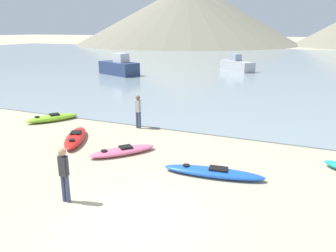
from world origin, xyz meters
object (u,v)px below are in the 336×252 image
(kayak_on_sand_3, at_px, (52,118))
(person_near_waterline, at_px, (138,110))
(kayak_on_sand_2, at_px, (213,172))
(moored_boat_2, at_px, (119,67))
(person_near_foreground, at_px, (64,172))
(kayak_on_sand_4, at_px, (75,137))
(moored_boat_3, at_px, (237,65))
(kayak_on_sand_0, at_px, (122,151))

(kayak_on_sand_3, distance_m, person_near_waterline, 5.01)
(kayak_on_sand_2, relative_size, moored_boat_2, 0.68)
(person_near_foreground, bearing_deg, kayak_on_sand_4, 125.46)
(kayak_on_sand_3, bearing_deg, person_near_foreground, -45.78)
(person_near_foreground, distance_m, moored_boat_3, 32.01)
(kayak_on_sand_4, xyz_separation_m, person_near_waterline, (1.65, 2.84, 0.78))
(moored_boat_2, bearing_deg, person_near_foreground, -62.16)
(kayak_on_sand_3, relative_size, person_near_foreground, 1.63)
(kayak_on_sand_4, xyz_separation_m, person_near_foreground, (3.13, -4.40, 0.76))
(kayak_on_sand_3, bearing_deg, moored_boat_2, 109.60)
(kayak_on_sand_2, bearing_deg, kayak_on_sand_4, 170.49)
(person_near_foreground, distance_m, moored_boat_2, 26.62)
(person_near_foreground, bearing_deg, kayak_on_sand_0, 96.14)
(person_near_waterline, bearing_deg, kayak_on_sand_4, -120.06)
(kayak_on_sand_0, bearing_deg, person_near_foreground, -83.86)
(kayak_on_sand_4, bearing_deg, kayak_on_sand_3, 146.35)
(kayak_on_sand_4, bearing_deg, kayak_on_sand_2, -9.51)
(kayak_on_sand_0, height_order, moored_boat_2, moored_boat_2)
(kayak_on_sand_0, xyz_separation_m, person_near_waterline, (-1.07, 3.39, 0.82))
(kayak_on_sand_4, bearing_deg, kayak_on_sand_0, -11.40)
(kayak_on_sand_0, xyz_separation_m, kayak_on_sand_3, (-5.97, 2.72, 0.04))
(kayak_on_sand_3, bearing_deg, kayak_on_sand_2, -18.39)
(kayak_on_sand_2, xyz_separation_m, person_near_foreground, (-3.45, -3.30, 0.79))
(kayak_on_sand_0, height_order, kayak_on_sand_3, kayak_on_sand_3)
(kayak_on_sand_0, distance_m, moored_boat_3, 28.15)
(kayak_on_sand_2, relative_size, person_near_foreground, 2.13)
(kayak_on_sand_2, distance_m, kayak_on_sand_3, 10.36)
(moored_boat_3, bearing_deg, person_near_foreground, -87.02)
(kayak_on_sand_0, bearing_deg, kayak_on_sand_3, 155.56)
(kayak_on_sand_2, bearing_deg, moored_boat_2, 128.11)
(kayak_on_sand_2, xyz_separation_m, kayak_on_sand_3, (-9.83, 3.27, 0.04))
(kayak_on_sand_0, distance_m, kayak_on_sand_4, 2.77)
(person_near_waterline, distance_m, moored_boat_3, 24.72)
(kayak_on_sand_2, bearing_deg, moored_boat_3, 100.10)
(moored_boat_3, bearing_deg, kayak_on_sand_0, -87.46)
(kayak_on_sand_2, relative_size, person_near_waterline, 2.08)
(person_near_waterline, bearing_deg, moored_boat_3, 90.41)
(kayak_on_sand_2, height_order, moored_boat_2, moored_boat_2)
(kayak_on_sand_3, distance_m, person_near_foreground, 9.19)
(kayak_on_sand_2, height_order, person_near_waterline, person_near_waterline)
(kayak_on_sand_4, height_order, moored_boat_3, moored_boat_3)
(kayak_on_sand_3, relative_size, person_near_waterline, 1.59)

